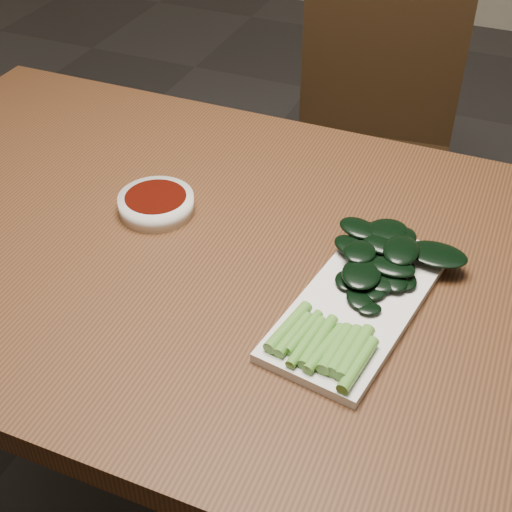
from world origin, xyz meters
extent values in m
cube|color=#462814|center=(0.00, 0.00, 0.73)|extent=(1.40, 0.80, 0.04)
cylinder|color=#462814|center=(-0.64, 0.34, 0.35)|extent=(0.05, 0.05, 0.71)
cube|color=black|center=(0.00, 0.75, 0.43)|extent=(0.45, 0.45, 0.04)
cylinder|color=black|center=(-0.15, 0.56, 0.21)|extent=(0.04, 0.04, 0.41)
cylinder|color=black|center=(0.19, 0.60, 0.21)|extent=(0.04, 0.04, 0.41)
cylinder|color=black|center=(-0.19, 0.91, 0.21)|extent=(0.04, 0.04, 0.41)
cylinder|color=black|center=(0.15, 0.94, 0.21)|extent=(0.04, 0.04, 0.41)
cube|color=black|center=(-0.02, 0.94, 0.67)|extent=(0.41, 0.08, 0.44)
cylinder|color=silver|center=(-0.16, 0.04, 0.76)|extent=(0.12, 0.12, 0.03)
cylinder|color=#3B0B05|center=(-0.16, 0.04, 0.78)|extent=(0.10, 0.10, 0.00)
cube|color=silver|center=(0.20, -0.05, 0.76)|extent=(0.19, 0.34, 0.01)
cylinder|color=#569332|center=(0.13, -0.14, 0.77)|extent=(0.03, 0.09, 0.02)
cylinder|color=#569332|center=(0.14, -0.15, 0.77)|extent=(0.03, 0.08, 0.01)
cylinder|color=#569332|center=(0.15, -0.14, 0.77)|extent=(0.03, 0.08, 0.01)
cylinder|color=#569332|center=(0.16, -0.16, 0.77)|extent=(0.02, 0.09, 0.01)
cylinder|color=#569332|center=(0.17, -0.15, 0.77)|extent=(0.02, 0.09, 0.02)
cylinder|color=#569332|center=(0.18, -0.16, 0.77)|extent=(0.03, 0.09, 0.01)
cylinder|color=#569332|center=(0.20, -0.15, 0.77)|extent=(0.03, 0.08, 0.02)
cylinder|color=#569332|center=(0.21, -0.15, 0.77)|extent=(0.03, 0.08, 0.02)
cylinder|color=#569332|center=(0.22, -0.15, 0.77)|extent=(0.03, 0.09, 0.02)
cylinder|color=#569332|center=(0.23, -0.17, 0.77)|extent=(0.03, 0.09, 0.02)
ellipsoid|color=black|center=(0.16, 0.08, 0.78)|extent=(0.07, 0.06, 0.01)
ellipsoid|color=black|center=(0.21, -0.01, 0.77)|extent=(0.06, 0.05, 0.01)
ellipsoid|color=black|center=(0.16, 0.04, 0.78)|extent=(0.07, 0.06, 0.01)
ellipsoid|color=black|center=(0.17, 0.02, 0.78)|extent=(0.05, 0.05, 0.01)
ellipsoid|color=black|center=(0.18, 0.08, 0.78)|extent=(0.09, 0.09, 0.01)
ellipsoid|color=black|center=(0.19, 0.03, 0.77)|extent=(0.05, 0.04, 0.01)
ellipsoid|color=black|center=(0.20, 0.09, 0.78)|extent=(0.08, 0.08, 0.01)
ellipsoid|color=black|center=(0.27, 0.07, 0.78)|extent=(0.09, 0.06, 0.01)
ellipsoid|color=black|center=(0.22, 0.03, 0.77)|extent=(0.07, 0.07, 0.01)
ellipsoid|color=black|center=(0.24, 0.01, 0.77)|extent=(0.06, 0.06, 0.01)
ellipsoid|color=black|center=(0.19, 0.06, 0.78)|extent=(0.07, 0.07, 0.01)
ellipsoid|color=black|center=(0.23, 0.00, 0.77)|extent=(0.06, 0.07, 0.01)
ellipsoid|color=black|center=(0.23, 0.05, 0.79)|extent=(0.05, 0.07, 0.01)
ellipsoid|color=black|center=(0.22, 0.08, 0.78)|extent=(0.07, 0.08, 0.01)
ellipsoid|color=black|center=(0.21, -0.01, 0.77)|extent=(0.06, 0.05, 0.01)
ellipsoid|color=black|center=(0.22, 0.01, 0.78)|extent=(0.06, 0.04, 0.01)
ellipsoid|color=black|center=(0.19, -0.01, 0.78)|extent=(0.06, 0.08, 0.01)
ellipsoid|color=black|center=(0.20, -0.05, 0.77)|extent=(0.05, 0.06, 0.01)
ellipsoid|color=black|center=(0.21, -0.03, 0.77)|extent=(0.05, 0.05, 0.01)
ellipsoid|color=black|center=(0.17, -0.03, 0.77)|extent=(0.04, 0.05, 0.01)
ellipsoid|color=black|center=(0.21, -0.07, 0.77)|extent=(0.04, 0.04, 0.01)
camera|label=1|loc=(0.34, -0.74, 1.41)|focal=50.00mm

